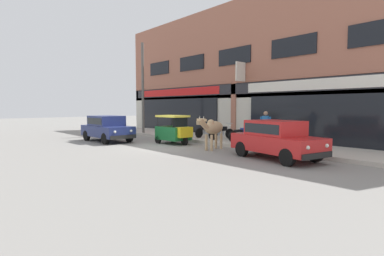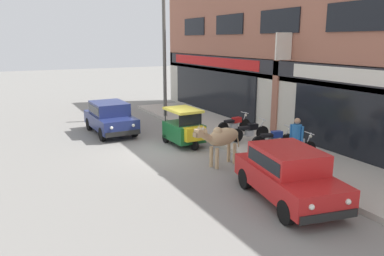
{
  "view_description": "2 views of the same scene",
  "coord_description": "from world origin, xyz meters",
  "px_view_note": "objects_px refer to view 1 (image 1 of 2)",
  "views": [
    {
      "loc": [
        12.11,
        -8.69,
        1.99
      ],
      "look_at": [
        1.12,
        1.0,
        0.93
      ],
      "focal_mm": 28.0,
      "sensor_mm": 36.0,
      "label": 1
    },
    {
      "loc": [
        13.01,
        -5.5,
        4.26
      ],
      "look_at": [
        0.41,
        1.0,
        0.91
      ],
      "focal_mm": 35.0,
      "sensor_mm": 36.0,
      "label": 2
    }
  ],
  "objects_px": {
    "pedestrian": "(266,124)",
    "car_0": "(107,127)",
    "cow": "(213,128)",
    "motorcycle_2": "(242,134)",
    "motorcycle_3": "(261,136)",
    "motorcycle_0": "(206,131)",
    "motorcycle_1": "(221,132)",
    "utility_pole": "(143,88)",
    "auto_rickshaw": "(174,131)",
    "car_1": "(276,138)"
  },
  "relations": [
    {
      "from": "cow",
      "to": "auto_rickshaw",
      "type": "bearing_deg",
      "value": 179.55
    },
    {
      "from": "cow",
      "to": "utility_pole",
      "type": "xyz_separation_m",
      "value": [
        -8.22,
        1.46,
        2.25
      ]
    },
    {
      "from": "motorcycle_0",
      "to": "pedestrian",
      "type": "xyz_separation_m",
      "value": [
        4.65,
        -0.65,
        0.6
      ]
    },
    {
      "from": "motorcycle_0",
      "to": "utility_pole",
      "type": "bearing_deg",
      "value": -166.52
    },
    {
      "from": "car_0",
      "to": "pedestrian",
      "type": "xyz_separation_m",
      "value": [
        7.78,
        4.16,
        0.34
      ]
    },
    {
      "from": "auto_rickshaw",
      "to": "motorcycle_2",
      "type": "xyz_separation_m",
      "value": [
        2.56,
        2.53,
        -0.11
      ]
    },
    {
      "from": "car_1",
      "to": "motorcycle_1",
      "type": "bearing_deg",
      "value": 154.37
    },
    {
      "from": "motorcycle_0",
      "to": "pedestrian",
      "type": "distance_m",
      "value": 4.73
    },
    {
      "from": "cow",
      "to": "car_1",
      "type": "relative_size",
      "value": 0.56
    },
    {
      "from": "auto_rickshaw",
      "to": "motorcycle_0",
      "type": "xyz_separation_m",
      "value": [
        -0.3,
        2.64,
        -0.11
      ]
    },
    {
      "from": "car_0",
      "to": "utility_pole",
      "type": "relative_size",
      "value": 0.59
    },
    {
      "from": "motorcycle_0",
      "to": "motorcycle_1",
      "type": "bearing_deg",
      "value": -6.68
    },
    {
      "from": "motorcycle_1",
      "to": "motorcycle_2",
      "type": "xyz_separation_m",
      "value": [
        1.45,
        0.05,
        0.0
      ]
    },
    {
      "from": "pedestrian",
      "to": "motorcycle_1",
      "type": "bearing_deg",
      "value": 171.46
    },
    {
      "from": "motorcycle_0",
      "to": "motorcycle_1",
      "type": "distance_m",
      "value": 1.42
    },
    {
      "from": "cow",
      "to": "motorcycle_2",
      "type": "relative_size",
      "value": 1.17
    },
    {
      "from": "motorcycle_0",
      "to": "motorcycle_3",
      "type": "distance_m",
      "value": 4.1
    },
    {
      "from": "car_0",
      "to": "car_1",
      "type": "distance_m",
      "value": 9.86
    },
    {
      "from": "pedestrian",
      "to": "cow",
      "type": "bearing_deg",
      "value": -125.85
    },
    {
      "from": "utility_pole",
      "to": "auto_rickshaw",
      "type": "bearing_deg",
      "value": -15.08
    },
    {
      "from": "utility_pole",
      "to": "car_1",
      "type": "bearing_deg",
      "value": -6.89
    },
    {
      "from": "auto_rickshaw",
      "to": "motorcycle_1",
      "type": "relative_size",
      "value": 1.11
    },
    {
      "from": "auto_rickshaw",
      "to": "motorcycle_0",
      "type": "distance_m",
      "value": 2.66
    },
    {
      "from": "motorcycle_3",
      "to": "pedestrian",
      "type": "height_order",
      "value": "pedestrian"
    },
    {
      "from": "motorcycle_2",
      "to": "utility_pole",
      "type": "xyz_separation_m",
      "value": [
        -7.89,
        -1.09,
        2.7
      ]
    },
    {
      "from": "cow",
      "to": "motorcycle_0",
      "type": "height_order",
      "value": "cow"
    },
    {
      "from": "car_1",
      "to": "motorcycle_2",
      "type": "relative_size",
      "value": 2.11
    },
    {
      "from": "car_1",
      "to": "pedestrian",
      "type": "distance_m",
      "value": 2.69
    },
    {
      "from": "motorcycle_0",
      "to": "pedestrian",
      "type": "relative_size",
      "value": 1.13
    },
    {
      "from": "motorcycle_0",
      "to": "motorcycle_1",
      "type": "height_order",
      "value": "same"
    },
    {
      "from": "motorcycle_2",
      "to": "motorcycle_3",
      "type": "xyz_separation_m",
      "value": [
        1.24,
        -0.07,
        0.0
      ]
    },
    {
      "from": "motorcycle_3",
      "to": "car_1",
      "type": "bearing_deg",
      "value": -45.34
    },
    {
      "from": "motorcycle_3",
      "to": "cow",
      "type": "bearing_deg",
      "value": -109.95
    },
    {
      "from": "cow",
      "to": "utility_pole",
      "type": "bearing_deg",
      "value": 169.95
    },
    {
      "from": "motorcycle_2",
      "to": "motorcycle_0",
      "type": "bearing_deg",
      "value": 177.76
    },
    {
      "from": "utility_pole",
      "to": "motorcycle_2",
      "type": "bearing_deg",
      "value": 7.89
    },
    {
      "from": "motorcycle_1",
      "to": "motorcycle_2",
      "type": "height_order",
      "value": "same"
    },
    {
      "from": "motorcycle_1",
      "to": "motorcycle_2",
      "type": "relative_size",
      "value": 1.01
    },
    {
      "from": "motorcycle_0",
      "to": "motorcycle_2",
      "type": "distance_m",
      "value": 2.86
    },
    {
      "from": "car_0",
      "to": "motorcycle_3",
      "type": "bearing_deg",
      "value": 32.62
    },
    {
      "from": "motorcycle_1",
      "to": "utility_pole",
      "type": "distance_m",
      "value": 7.06
    },
    {
      "from": "pedestrian",
      "to": "car_0",
      "type": "bearing_deg",
      "value": -151.88
    },
    {
      "from": "car_1",
      "to": "motorcycle_1",
      "type": "xyz_separation_m",
      "value": [
        -5.06,
        2.43,
        -0.26
      ]
    },
    {
      "from": "car_1",
      "to": "motorcycle_0",
      "type": "xyz_separation_m",
      "value": [
        -6.48,
        2.59,
        -0.26
      ]
    },
    {
      "from": "motorcycle_0",
      "to": "motorcycle_3",
      "type": "bearing_deg",
      "value": -2.6
    },
    {
      "from": "motorcycle_1",
      "to": "motorcycle_2",
      "type": "distance_m",
      "value": 1.45
    },
    {
      "from": "car_1",
      "to": "utility_pole",
      "type": "bearing_deg",
      "value": 173.11
    },
    {
      "from": "auto_rickshaw",
      "to": "cow",
      "type": "bearing_deg",
      "value": -0.45
    },
    {
      "from": "cow",
      "to": "pedestrian",
      "type": "bearing_deg",
      "value": 54.15
    },
    {
      "from": "cow",
      "to": "car_0",
      "type": "bearing_deg",
      "value": -161.26
    }
  ]
}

